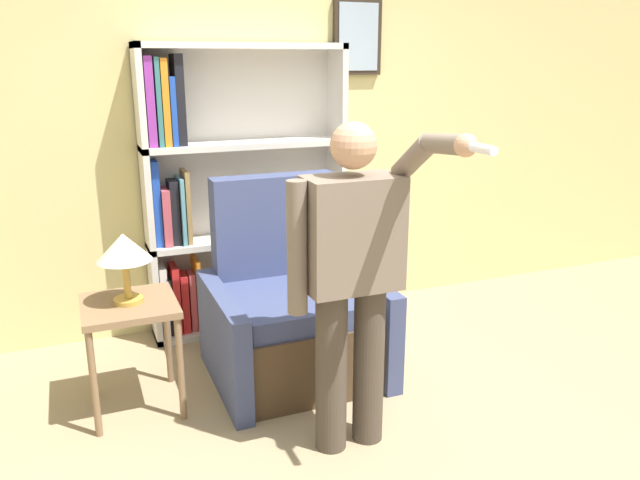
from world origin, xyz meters
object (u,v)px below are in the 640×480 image
object	(u,v)px
person_standing	(353,271)
side_table	(130,320)
table_lamp	(124,251)
bookcase	(224,194)
armchair	(291,315)

from	to	relation	value
person_standing	side_table	xyz separation A→B (m)	(-0.93, 0.74, -0.39)
table_lamp	side_table	bearing A→B (deg)	-90.00
bookcase	armchair	size ratio (longest dim) A/B	1.67
bookcase	table_lamp	world-z (taller)	bookcase
bookcase	armchair	xyz separation A→B (m)	(0.20, -0.76, -0.60)
armchair	person_standing	bearing A→B (deg)	-89.16
armchair	table_lamp	bearing A→B (deg)	-174.77
armchair	person_standing	xyz separation A→B (m)	(0.01, -0.82, 0.54)
person_standing	table_lamp	size ratio (longest dim) A/B	4.22
armchair	side_table	size ratio (longest dim) A/B	1.89
person_standing	armchair	bearing A→B (deg)	90.84
person_standing	side_table	distance (m)	1.25
bookcase	side_table	bearing A→B (deg)	-130.38
bookcase	table_lamp	bearing A→B (deg)	-130.38
person_standing	side_table	world-z (taller)	person_standing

